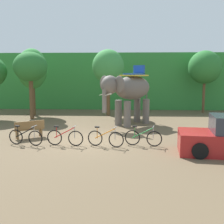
# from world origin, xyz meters

# --- Properties ---
(ground_plane) EXTENTS (80.00, 80.00, 0.00)m
(ground_plane) POSITION_xyz_m (0.00, 0.00, 0.00)
(ground_plane) COLOR brown
(foliage_hedge) EXTENTS (36.00, 6.00, 5.03)m
(foliage_hedge) POSITION_xyz_m (0.00, 14.82, 2.51)
(foliage_hedge) COLOR #338438
(foliage_hedge) RESTS_ON ground
(tree_center) EXTENTS (2.30, 2.30, 5.13)m
(tree_center) POSITION_xyz_m (-5.47, 8.28, 3.56)
(tree_center) COLOR brown
(tree_center) RESTS_ON ground
(tree_far_right) EXTENTS (2.38, 2.38, 4.76)m
(tree_far_right) POSITION_xyz_m (-5.01, 6.52, 3.68)
(tree_far_right) COLOR brown
(tree_far_right) RESTS_ON ground
(tree_center_left) EXTENTS (2.41, 2.41, 5.05)m
(tree_center_left) POSITION_xyz_m (0.37, 8.37, 3.73)
(tree_center_left) COLOR brown
(tree_center_left) RESTS_ON ground
(tree_right) EXTENTS (2.64, 2.64, 5.06)m
(tree_right) POSITION_xyz_m (8.10, 10.21, 3.72)
(tree_right) COLOR brown
(tree_right) RESTS_ON ground
(elephant) EXTENTS (3.60, 3.75, 3.78)m
(elephant) POSITION_xyz_m (1.95, 4.43, 2.20)
(elephant) COLOR #665E56
(elephant) RESTS_ON ground
(bike_black) EXTENTS (1.69, 0.54, 0.92)m
(bike_black) POSITION_xyz_m (-2.84, -0.94, 0.39)
(bike_black) COLOR black
(bike_black) RESTS_ON ground
(bike_red) EXTENTS (1.71, 0.52, 0.92)m
(bike_red) POSITION_xyz_m (-1.00, -0.94, 0.39)
(bike_red) COLOR black
(bike_red) RESTS_ON ground
(bike_orange) EXTENTS (1.67, 0.60, 0.92)m
(bike_orange) POSITION_xyz_m (0.86, -1.01, 0.39)
(bike_orange) COLOR black
(bike_orange) RESTS_ON ground
(bike_green) EXTENTS (1.69, 0.52, 0.92)m
(bike_green) POSITION_xyz_m (2.57, -0.79, 0.39)
(bike_green) COLOR black
(bike_green) RESTS_ON ground
(wooden_bench) EXTENTS (1.47, 1.18, 0.89)m
(wooden_bench) POSITION_xyz_m (-3.15, 0.49, 0.48)
(wooden_bench) COLOR brown
(wooden_bench) RESTS_ON ground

